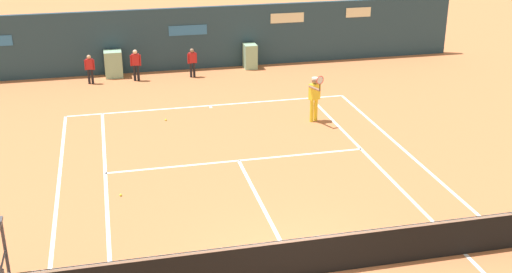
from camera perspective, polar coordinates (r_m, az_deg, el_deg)
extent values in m
cube|color=white|center=(24.92, -4.03, 2.70)|extent=(10.60, 0.10, 0.01)
cube|color=white|center=(16.09, 17.72, -9.69)|extent=(0.10, 23.40, 0.01)
cube|color=white|center=(20.06, -1.53, -2.11)|extent=(8.00, 0.10, 0.01)
cube|color=white|center=(17.25, 0.67, -6.30)|extent=(0.10, 6.40, 0.01)
cube|color=white|center=(24.78, -3.97, 2.59)|extent=(0.10, 0.24, 0.01)
cube|color=black|center=(14.35, 3.79, -10.48)|extent=(12.00, 0.03, 0.95)
cube|color=white|center=(14.12, 3.84, -8.95)|extent=(12.00, 0.04, 0.06)
cube|color=#233D4C|center=(29.58, -5.81, 8.50)|extent=(25.00, 0.24, 2.76)
cube|color=beige|center=(30.18, 2.74, 10.28)|extent=(1.56, 0.02, 0.44)
cube|color=beige|center=(31.26, 8.91, 10.64)|extent=(1.21, 0.02, 0.44)
cube|color=#2D6BA8|center=(29.35, -5.95, 9.19)|extent=(1.69, 0.02, 0.44)
cube|color=#8CB793|center=(29.02, -12.31, 6.19)|extent=(0.75, 0.70, 1.14)
cube|color=#8CB793|center=(29.71, -0.52, 7.01)|extent=(0.55, 0.70, 1.10)
cylinder|color=#47474C|center=(14.52, -20.90, -9.79)|extent=(0.07, 0.07, 1.74)
cylinder|color=#47474C|center=(14.06, -21.20, -10.12)|extent=(0.04, 0.81, 0.04)
cylinder|color=yellow|center=(23.29, 5.22, 2.33)|extent=(0.13, 0.13, 0.81)
cylinder|color=yellow|center=(23.18, 4.88, 2.25)|extent=(0.13, 0.13, 0.81)
cube|color=yellow|center=(23.01, 5.11, 3.91)|extent=(0.41, 0.32, 0.57)
sphere|color=#8C664C|center=(22.89, 5.14, 4.86)|extent=(0.22, 0.22, 0.22)
cylinder|color=white|center=(22.87, 5.15, 5.06)|extent=(0.21, 0.21, 0.06)
cylinder|color=yellow|center=(23.16, 5.54, 3.91)|extent=(0.09, 0.09, 0.55)
cylinder|color=#8C664C|center=(22.60, 5.12, 4.20)|extent=(0.28, 0.54, 0.09)
cylinder|color=black|center=(22.37, 5.58, 4.29)|extent=(0.03, 0.03, 0.22)
torus|color=#DB3838|center=(22.30, 5.60, 4.91)|extent=(0.29, 0.13, 0.30)
cylinder|color=silver|center=(22.30, 5.60, 4.91)|extent=(0.24, 0.10, 0.26)
cylinder|color=black|center=(28.31, -10.21, 5.47)|extent=(0.11, 0.11, 0.69)
cylinder|color=black|center=(28.31, -10.53, 5.46)|extent=(0.11, 0.11, 0.69)
cube|color=#AD1E1E|center=(28.16, -10.45, 6.60)|extent=(0.32, 0.20, 0.48)
sphere|color=beige|center=(28.07, -10.50, 7.26)|extent=(0.19, 0.19, 0.19)
cylinder|color=#AD1E1E|center=(28.15, -10.06, 6.56)|extent=(0.07, 0.07, 0.46)
cylinder|color=#AD1E1E|center=(28.18, -10.83, 6.51)|extent=(0.07, 0.07, 0.46)
cylinder|color=black|center=(28.54, -5.41, 5.81)|extent=(0.10, 0.10, 0.64)
cylinder|color=black|center=(28.50, -5.68, 5.78)|extent=(0.10, 0.10, 0.64)
cube|color=#AD1E1E|center=(28.37, -5.59, 6.85)|extent=(0.31, 0.20, 0.45)
sphere|color=#8C664C|center=(28.30, -5.61, 7.46)|extent=(0.18, 0.18, 0.18)
cylinder|color=#AD1E1E|center=(28.43, -5.24, 6.83)|extent=(0.07, 0.07, 0.43)
cylinder|color=#AD1E1E|center=(28.33, -5.93, 6.75)|extent=(0.07, 0.07, 0.43)
cylinder|color=black|center=(28.29, -14.06, 5.09)|extent=(0.10, 0.10, 0.63)
cylinder|color=black|center=(28.31, -14.35, 5.08)|extent=(0.10, 0.10, 0.63)
cube|color=#AD1E1E|center=(28.16, -14.30, 6.13)|extent=(0.30, 0.19, 0.44)
sphere|color=tan|center=(28.08, -14.36, 6.73)|extent=(0.17, 0.17, 0.17)
cylinder|color=#AD1E1E|center=(28.14, -13.94, 6.09)|extent=(0.07, 0.07, 0.42)
cylinder|color=#AD1E1E|center=(28.19, -14.65, 6.04)|extent=(0.07, 0.07, 0.42)
sphere|color=#CCE033|center=(23.52, -7.86, 1.45)|extent=(0.07, 0.07, 0.07)
sphere|color=#CCE033|center=(18.26, -11.71, -5.01)|extent=(0.07, 0.07, 0.07)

